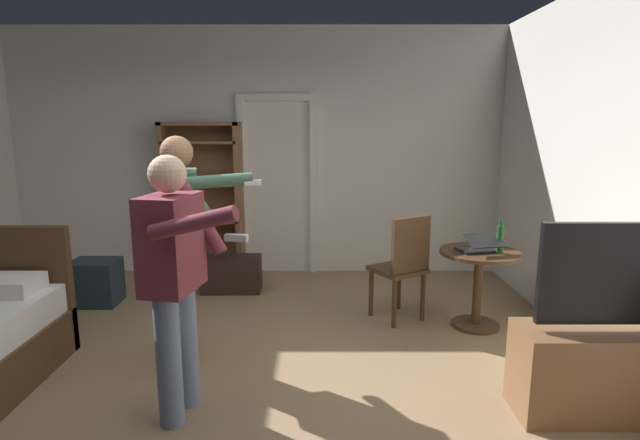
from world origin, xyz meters
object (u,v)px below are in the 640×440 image
(bottle_on_table, at_px, (502,239))
(suitcase_small, at_px, (98,282))
(tv_flatscreen, at_px, (618,361))
(side_table, at_px, (480,276))
(bookshelf, at_px, (205,195))
(person_blue_shirt, at_px, (177,271))
(person_striped_shirt, at_px, (185,235))
(suitcase_dark, at_px, (233,274))
(wooden_chair, at_px, (405,264))
(laptop, at_px, (481,247))

(bottle_on_table, distance_m, suitcase_small, 3.91)
(tv_flatscreen, distance_m, side_table, 1.46)
(bookshelf, relative_size, bottle_on_table, 6.05)
(person_blue_shirt, height_order, person_striped_shirt, person_striped_shirt)
(person_striped_shirt, distance_m, suitcase_dark, 1.81)
(wooden_chair, relative_size, suitcase_dark, 1.56)
(bookshelf, relative_size, tv_flatscreen, 1.46)
(person_striped_shirt, bearing_deg, bottle_on_table, 12.79)
(tv_flatscreen, distance_m, person_blue_shirt, 2.77)
(bottle_on_table, relative_size, person_blue_shirt, 0.18)
(bottle_on_table, bearing_deg, person_striped_shirt, -167.21)
(bookshelf, height_order, side_table, bookshelf)
(person_striped_shirt, bearing_deg, suitcase_dark, 88.29)
(bottle_on_table, bearing_deg, side_table, 150.26)
(side_table, distance_m, suitcase_dark, 2.57)
(tv_flatscreen, height_order, person_blue_shirt, person_blue_shirt)
(person_blue_shirt, bearing_deg, suitcase_dark, 92.24)
(side_table, distance_m, suitcase_small, 3.72)
(laptop, height_order, suitcase_small, laptop)
(side_table, height_order, suitcase_small, side_table)
(tv_flatscreen, relative_size, person_blue_shirt, 0.76)
(person_blue_shirt, relative_size, suitcase_dark, 2.56)
(tv_flatscreen, xyz_separation_m, person_striped_shirt, (-2.85, 0.73, 0.63))
(tv_flatscreen, xyz_separation_m, bottle_on_table, (-0.29, 1.30, 0.47))
(bottle_on_table, relative_size, suitcase_dark, 0.47)
(laptop, xyz_separation_m, wooden_chair, (-0.63, 0.18, -0.21))
(laptop, bearing_deg, person_striped_shirt, -165.53)
(suitcase_dark, bearing_deg, person_blue_shirt, -88.94)
(person_striped_shirt, xyz_separation_m, suitcase_dark, (0.05, 1.63, -0.80))
(tv_flatscreen, distance_m, suitcase_dark, 3.66)
(laptop, bearing_deg, side_table, 64.29)
(tv_flatscreen, xyz_separation_m, laptop, (-0.45, 1.34, 0.39))
(tv_flatscreen, xyz_separation_m, wooden_chair, (-1.08, 1.52, 0.18))
(suitcase_dark, bearing_deg, person_striped_shirt, -92.90)
(person_striped_shirt, bearing_deg, laptop, 14.47)
(side_table, relative_size, person_striped_shirt, 0.41)
(tv_flatscreen, xyz_separation_m, person_blue_shirt, (-2.71, 0.01, 0.58))
(laptop, distance_m, bottle_on_table, 0.18)
(wooden_chair, height_order, suitcase_small, wooden_chair)
(bookshelf, xyz_separation_m, suitcase_small, (-0.90, -0.97, -0.75))
(bookshelf, distance_m, wooden_chair, 2.58)
(wooden_chair, bearing_deg, laptop, -16.14)
(wooden_chair, bearing_deg, person_striped_shirt, -155.67)
(person_blue_shirt, bearing_deg, laptop, 30.64)
(bookshelf, xyz_separation_m, wooden_chair, (2.12, -1.41, -0.43))
(person_blue_shirt, bearing_deg, person_striped_shirt, 101.09)
(side_table, relative_size, suitcase_dark, 1.10)
(bookshelf, bearing_deg, suitcase_small, -132.78)
(person_striped_shirt, xyz_separation_m, suitcase_small, (-1.25, 1.24, -0.77))
(person_striped_shirt, distance_m, suitcase_small, 1.92)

